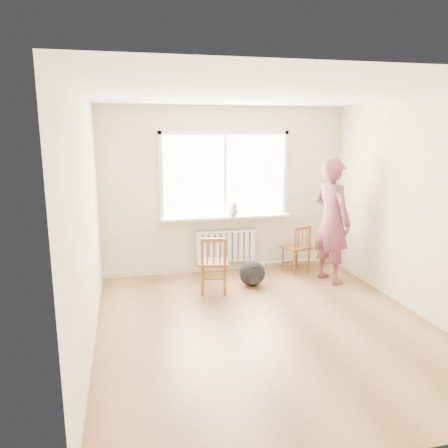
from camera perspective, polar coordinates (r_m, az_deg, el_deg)
floor at (r=5.44m, az=5.55°, el=-13.10°), size 4.50×4.50×0.00m
ceiling at (r=4.94m, az=6.21°, el=16.57°), size 4.50×4.50×0.00m
back_wall at (r=7.15m, az=0.06°, el=4.38°), size 4.00×0.01×2.70m
window at (r=7.09m, az=0.11°, el=6.86°), size 2.12×0.05×1.42m
windowsill at (r=7.12m, az=0.26°, el=0.91°), size 2.15×0.22×0.04m
radiator at (r=7.25m, az=0.23°, el=-2.87°), size 1.00×0.12×0.55m
heating_pipe at (r=7.74m, az=9.25°, el=-4.81°), size 1.40×0.04×0.04m
baseboard at (r=7.43m, az=0.09°, el=-5.70°), size 4.00×0.03×0.08m
chair_left at (r=6.28m, az=-1.36°, el=-5.33°), size 0.49×0.48×0.85m
chair_right at (r=7.29m, az=9.62°, el=-3.22°), size 0.49×0.48×0.81m
person at (r=6.88m, az=13.89°, el=0.39°), size 0.64×0.80×1.91m
cat at (r=7.03m, az=1.17°, el=1.89°), size 0.21×0.42×0.28m
backpack at (r=6.65m, az=3.71°, el=-6.46°), size 0.44×0.36×0.40m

